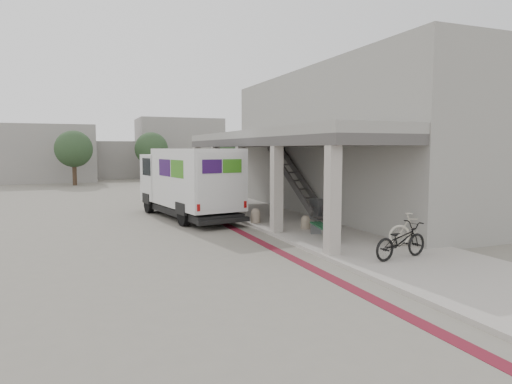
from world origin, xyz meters
name	(u,v)px	position (x,y,z in m)	size (l,w,h in m)	color
ground	(228,241)	(0.00, 0.00, 0.00)	(120.00, 120.00, 0.00)	slate
bike_lane_stripe	(236,230)	(1.00, 2.00, 0.01)	(0.35, 40.00, 0.01)	maroon
sidewalk	(327,232)	(4.00, 0.00, 0.06)	(4.40, 28.00, 0.12)	#9C958C
transit_building	(332,145)	(6.83, 4.50, 3.40)	(7.60, 17.00, 7.00)	gray
distant_backdrop	(96,153)	(-2.84, 35.89, 2.70)	(28.00, 10.00, 6.50)	gray
tree_left	(74,149)	(-5.00, 28.00, 3.18)	(3.20, 3.20, 4.80)	#38281C
tree_mid	(151,149)	(2.00, 30.00, 3.18)	(3.20, 3.20, 4.80)	#38281C
tree_right	(233,149)	(10.00, 29.00, 3.18)	(3.20, 3.20, 4.80)	#38281C
fedex_truck	(188,181)	(-0.05, 5.78, 1.72)	(3.51, 7.84, 3.23)	black
bench	(323,229)	(3.06, -1.29, 0.43)	(0.79, 1.91, 0.44)	slate
bollard_near	(305,222)	(3.37, 0.58, 0.38)	(0.35, 0.35, 0.53)	gray
bollard_far	(256,216)	(2.10, 2.65, 0.42)	(0.41, 0.41, 0.61)	gray
utility_cabinet	(317,209)	(5.00, 2.59, 0.58)	(0.41, 0.55, 0.91)	slate
bicycle_black	(401,241)	(3.63, -4.69, 0.64)	(0.68, 1.96, 1.03)	black
bicycle_cream	(417,229)	(5.19, -3.54, 0.66)	(0.51, 1.81, 1.09)	beige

